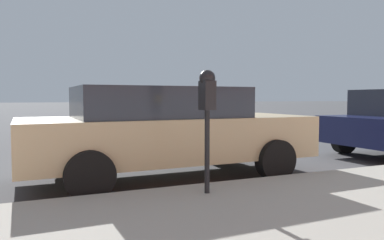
% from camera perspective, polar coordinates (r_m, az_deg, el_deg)
% --- Properties ---
extents(ground_plane, '(220.00, 220.00, 0.00)m').
position_cam_1_polar(ground_plane, '(7.29, -0.84, -6.77)').
color(ground_plane, '#424244').
extents(parking_meter, '(0.21, 0.19, 1.45)m').
position_cam_1_polar(parking_meter, '(4.38, 2.33, 3.15)').
color(parking_meter, black).
rests_on(parking_meter, sidewalk).
extents(car_tan, '(2.02, 4.60, 1.45)m').
position_cam_1_polar(car_tan, '(6.01, -3.73, -1.49)').
color(car_tan, tan).
rests_on(car_tan, ground_plane).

